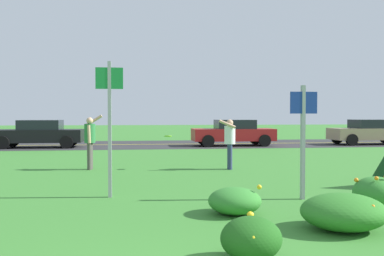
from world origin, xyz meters
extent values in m
plane|color=#387A2D|center=(0.00, 11.18, 0.00)|extent=(120.00, 120.00, 0.00)
cube|color=#2D2D30|center=(0.00, 22.36, 0.00)|extent=(120.00, 7.37, 0.01)
cube|color=yellow|center=(0.00, 22.36, 0.01)|extent=(120.00, 0.16, 0.00)
ellipsoid|color=#1E5619|center=(0.73, 2.28, 0.26)|extent=(0.73, 0.67, 0.52)
sphere|color=yellow|center=(0.75, 2.39, 0.51)|extent=(0.09, 0.09, 0.09)
sphere|color=yellow|center=(0.98, 2.38, 0.37)|extent=(0.06, 0.06, 0.06)
sphere|color=yellow|center=(0.77, 2.44, 0.41)|extent=(0.08, 0.08, 0.08)
sphere|color=yellow|center=(0.63, 2.26, 0.29)|extent=(0.09, 0.09, 0.09)
sphere|color=yellow|center=(0.68, 2.01, 0.34)|extent=(0.09, 0.09, 0.09)
ellipsoid|color=#2D7526|center=(2.45, 3.40, 0.27)|extent=(1.28, 1.15, 0.54)
sphere|color=orange|center=(2.39, 3.56, 0.48)|extent=(0.08, 0.08, 0.08)
sphere|color=orange|center=(2.71, 3.16, 0.41)|extent=(0.06, 0.06, 0.06)
sphere|color=orange|center=(2.22, 3.61, 0.33)|extent=(0.09, 0.09, 0.09)
sphere|color=orange|center=(2.03, 3.11, 0.35)|extent=(0.08, 0.08, 0.08)
sphere|color=orange|center=(2.68, 3.01, 0.43)|extent=(0.05, 0.05, 0.05)
sphere|color=orange|center=(2.40, 3.64, 0.31)|extent=(0.07, 0.07, 0.07)
ellipsoid|color=#337F2D|center=(3.71, 4.66, 0.30)|extent=(0.81, 0.84, 0.59)
sphere|color=orange|center=(3.41, 4.80, 0.52)|extent=(0.08, 0.08, 0.08)
sphere|color=orange|center=(3.59, 4.45, 0.60)|extent=(0.07, 0.07, 0.07)
ellipsoid|color=#337F2D|center=(1.07, 4.60, 0.23)|extent=(0.92, 0.91, 0.46)
sphere|color=yellow|center=(1.48, 4.50, 0.48)|extent=(0.08, 0.08, 0.08)
sphere|color=yellow|center=(1.26, 4.37, 0.30)|extent=(0.06, 0.06, 0.06)
sphere|color=yellow|center=(1.18, 4.54, 0.32)|extent=(0.07, 0.07, 0.07)
sphere|color=yellow|center=(1.24, 4.76, 0.35)|extent=(0.08, 0.08, 0.08)
cube|color=#93969B|center=(-1.15, 6.43, 1.41)|extent=(0.07, 0.10, 2.82)
cube|color=#197F38|center=(-1.15, 6.40, 2.47)|extent=(0.56, 0.03, 0.44)
cube|color=#93969B|center=(2.74, 5.71, 1.16)|extent=(0.07, 0.10, 2.31)
cube|color=navy|center=(2.74, 5.68, 1.96)|extent=(0.56, 0.03, 0.44)
cylinder|color=#287038|center=(-2.05, 11.11, 1.14)|extent=(0.34, 0.34, 0.60)
sphere|color=tan|center=(-2.05, 11.11, 1.54)|extent=(0.21, 0.21, 0.21)
cylinder|color=#4C4742|center=(-2.04, 11.20, 0.42)|extent=(0.14, 0.14, 0.84)
cylinder|color=#4C4742|center=(-2.06, 11.03, 0.42)|extent=(0.14, 0.14, 0.84)
cylinder|color=tan|center=(-1.93, 11.30, 1.54)|extent=(0.53, 0.15, 0.37)
cylinder|color=tan|center=(-2.05, 10.91, 1.12)|extent=(0.12, 0.10, 0.56)
cylinder|color=silver|center=(2.32, 10.59, 1.09)|extent=(0.34, 0.34, 0.57)
sphere|color=tan|center=(2.32, 10.59, 1.47)|extent=(0.21, 0.21, 0.21)
cylinder|color=navy|center=(2.31, 10.50, 0.40)|extent=(0.14, 0.14, 0.80)
cylinder|color=navy|center=(2.33, 10.67, 0.40)|extent=(0.14, 0.14, 0.80)
cylinder|color=tan|center=(2.20, 10.40, 1.43)|extent=(0.53, 0.15, 0.29)
cylinder|color=tan|center=(2.32, 10.79, 1.07)|extent=(0.12, 0.10, 0.54)
cylinder|color=#8CD133|center=(0.39, 10.87, 1.05)|extent=(0.24, 0.24, 0.05)
torus|color=#8CD133|center=(0.39, 10.87, 1.04)|extent=(0.24, 0.24, 0.06)
cube|color=#937F60|center=(12.86, 20.70, 0.62)|extent=(4.50, 1.82, 0.66)
cube|color=black|center=(12.96, 20.70, 1.19)|extent=(2.10, 1.64, 0.52)
cylinder|color=black|center=(11.31, 19.81, 0.33)|extent=(0.66, 0.22, 0.66)
cylinder|color=black|center=(11.31, 21.59, 0.33)|extent=(0.66, 0.22, 0.66)
cube|color=maroon|center=(4.74, 20.70, 0.62)|extent=(4.50, 1.82, 0.66)
cube|color=black|center=(4.84, 20.70, 1.19)|extent=(2.10, 1.64, 0.52)
cylinder|color=black|center=(3.19, 19.81, 0.33)|extent=(0.66, 0.22, 0.66)
cylinder|color=black|center=(3.19, 21.59, 0.33)|extent=(0.66, 0.22, 0.66)
cylinder|color=black|center=(6.29, 19.81, 0.33)|extent=(0.66, 0.22, 0.66)
cylinder|color=black|center=(6.29, 21.59, 0.33)|extent=(0.66, 0.22, 0.66)
cube|color=black|center=(-5.68, 20.70, 0.62)|extent=(4.50, 1.82, 0.66)
cube|color=black|center=(-5.58, 20.70, 1.19)|extent=(2.10, 1.64, 0.52)
cylinder|color=black|center=(-7.23, 19.81, 0.33)|extent=(0.66, 0.22, 0.66)
cylinder|color=black|center=(-7.23, 21.59, 0.33)|extent=(0.66, 0.22, 0.66)
cylinder|color=black|center=(-4.13, 19.81, 0.33)|extent=(0.66, 0.22, 0.66)
cylinder|color=black|center=(-4.13, 21.59, 0.33)|extent=(0.66, 0.22, 0.66)
camera|label=1|loc=(-0.61, -2.56, 1.71)|focal=39.96mm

